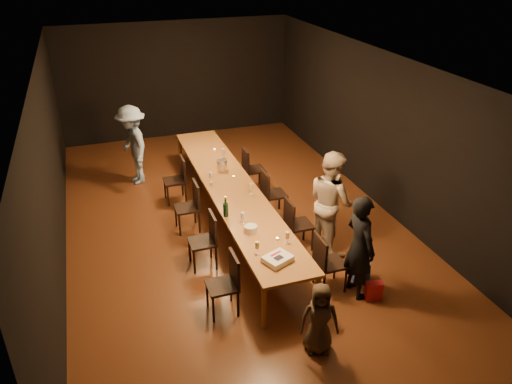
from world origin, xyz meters
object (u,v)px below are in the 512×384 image
object	(u,v)px
chair_left_0	(222,285)
chair_left_1	(202,241)
chair_right_3	(254,169)
chair_left_3	(174,180)
champagne_bottle	(226,206)
man_blue	(133,145)
child	(319,319)
woman_birthday	(360,247)
woman_tan	(331,201)
plate_stack	(251,229)
chair_right_0	(331,262)
birthday_cake	(278,259)
chair_left_2	(187,207)
chair_right_2	(274,193)
chair_right_1	(299,224)
ice_bucket	(222,165)
table	(231,189)

from	to	relation	value
chair_left_0	chair_left_1	world-z (taller)	same
chair_right_3	chair_left_1	size ratio (longest dim) A/B	1.00
chair_left_3	champagne_bottle	size ratio (longest dim) A/B	2.59
man_blue	child	bearing A→B (deg)	4.96
woman_birthday	woman_tan	size ratio (longest dim) A/B	0.92
child	plate_stack	bearing A→B (deg)	116.42
chair_right_3	plate_stack	distance (m)	3.02
woman_birthday	woman_tan	xyz separation A→B (m)	(0.17, 1.28, 0.07)
chair_right_0	birthday_cake	bearing A→B (deg)	-83.82
woman_tan	champagne_bottle	distance (m)	1.77
chair_right_0	chair_left_2	size ratio (longest dim) A/B	1.00
woman_birthday	champagne_bottle	distance (m)	2.25
man_blue	birthday_cake	xyz separation A→B (m)	(1.45, -4.86, -0.07)
chair_left_2	plate_stack	bearing A→B (deg)	-157.06
birthday_cake	chair_left_0	bearing A→B (deg)	149.91
chair_right_0	chair_left_1	xyz separation A→B (m)	(-1.70, 1.20, 0.00)
chair_right_2	chair_left_0	world-z (taller)	same
chair_right_2	plate_stack	distance (m)	1.95
chair_right_0	birthday_cake	size ratio (longest dim) A/B	1.99
chair_right_0	champagne_bottle	distance (m)	1.92
chair_left_0	chair_right_0	bearing A→B (deg)	-90.00
chair_left_1	man_blue	bearing A→B (deg)	10.29
chair_left_3	child	distance (m)	4.82
chair_right_1	woman_tan	bearing A→B (deg)	72.67
child	man_blue	bearing A→B (deg)	123.17
chair_left_2	man_blue	size ratio (longest dim) A/B	0.54
chair_left_2	plate_stack	world-z (taller)	chair_left_2
chair_right_3	ice_bucket	size ratio (longest dim) A/B	4.16
chair_right_3	child	bearing A→B (deg)	-8.70
birthday_cake	chair_left_3	bearing A→B (deg)	79.07
table	chair_right_1	distance (m)	1.49
chair_left_0	child	distance (m)	1.49
man_blue	plate_stack	world-z (taller)	man_blue
ice_bucket	chair_right_2	bearing A→B (deg)	-41.72
chair_right_2	chair_left_2	distance (m)	1.70
chair_right_1	woman_tan	world-z (taller)	woman_tan
chair_right_0	woman_birthday	world-z (taller)	woman_birthday
chair_right_2	child	distance (m)	3.60
birthday_cake	plate_stack	xyz separation A→B (m)	(-0.11, 0.87, 0.01)
table	chair_left_0	distance (m)	2.56
chair_right_3	chair_left_3	size ratio (longest dim) A/B	1.00
man_blue	champagne_bottle	distance (m)	3.56
chair_right_0	chair_left_3	size ratio (longest dim) A/B	1.00
chair_right_2	chair_right_3	bearing A→B (deg)	180.00
chair_left_1	ice_bucket	size ratio (longest dim) A/B	4.16
chair_left_1	chair_left_3	world-z (taller)	same
chair_left_1	chair_left_0	bearing A→B (deg)	-180.00
chair_right_1	plate_stack	xyz separation A→B (m)	(-1.01, -0.43, 0.34)
table	chair_right_0	size ratio (longest dim) A/B	6.45
plate_stack	man_blue	bearing A→B (deg)	108.50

